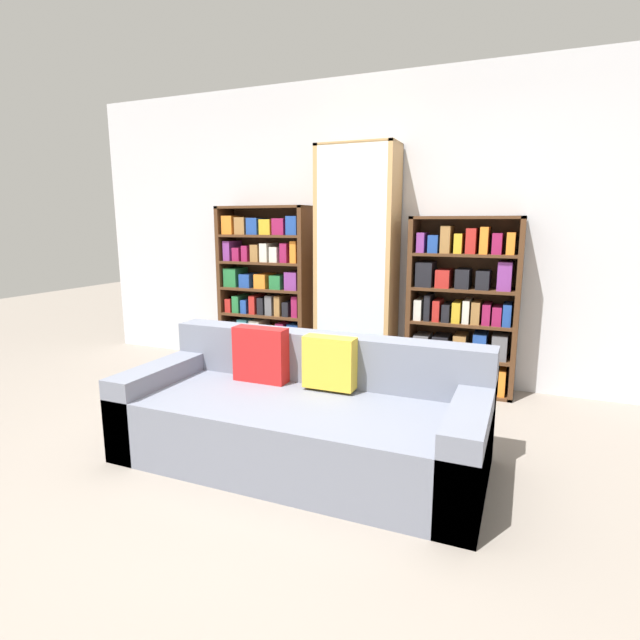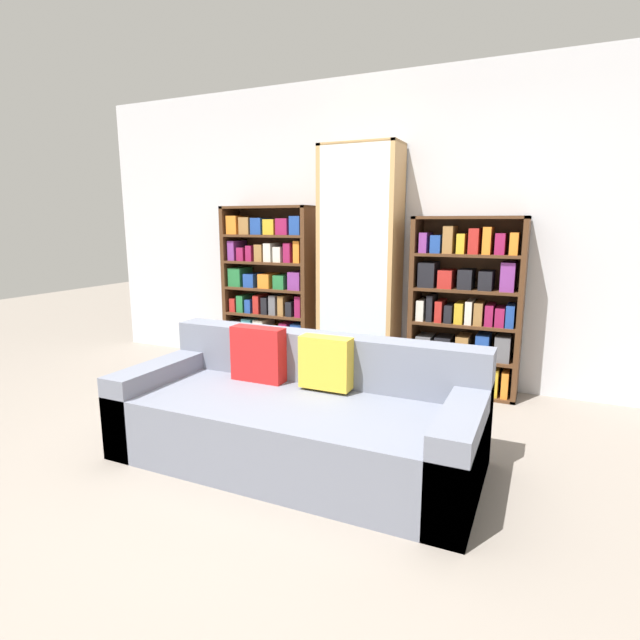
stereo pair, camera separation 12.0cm
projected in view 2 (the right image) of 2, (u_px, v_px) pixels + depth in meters
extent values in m
plane|color=gray|center=(260.00, 488.00, 2.72)|extent=(16.00, 16.00, 0.00)
cube|color=silver|center=(390.00, 231.00, 4.51)|extent=(6.35, 0.06, 2.70)
cube|color=slate|center=(295.00, 430.00, 3.00)|extent=(2.16, 0.94, 0.40)
cube|color=slate|center=(321.00, 357.00, 3.26)|extent=(2.16, 0.20, 0.32)
cube|color=slate|center=(167.00, 397.00, 3.39)|extent=(0.20, 0.94, 0.52)
cube|color=slate|center=(462.00, 451.00, 2.59)|extent=(0.20, 0.94, 0.52)
cube|color=red|center=(258.00, 354.00, 3.27)|extent=(0.36, 0.12, 0.36)
cube|color=gold|center=(326.00, 363.00, 3.07)|extent=(0.32, 0.12, 0.32)
cube|color=#4C2D19|center=(232.00, 286.00, 5.08)|extent=(0.04, 0.32, 1.58)
cube|color=#4C2D19|center=(310.00, 291.00, 4.72)|extent=(0.04, 0.32, 1.58)
cube|color=#4C2D19|center=(268.00, 207.00, 4.75)|extent=(0.92, 0.32, 0.02)
cube|color=#4C2D19|center=(271.00, 365.00, 5.05)|extent=(0.92, 0.32, 0.02)
cube|color=#4C2D19|center=(277.00, 287.00, 5.04)|extent=(0.92, 0.01, 1.58)
cube|color=#4C2D19|center=(271.00, 339.00, 5.00)|extent=(0.84, 0.32, 0.02)
cube|color=#4C2D19|center=(270.00, 314.00, 4.95)|extent=(0.84, 0.32, 0.02)
cube|color=#4C2D19|center=(270.00, 288.00, 4.90)|extent=(0.84, 0.32, 0.02)
cube|color=#4C2D19|center=(269.00, 262.00, 4.85)|extent=(0.84, 0.32, 0.02)
cube|color=#4C2D19|center=(269.00, 236.00, 4.80)|extent=(0.84, 0.32, 0.02)
cube|color=orange|center=(242.00, 353.00, 5.17)|extent=(0.11, 0.24, 0.15)
cube|color=beige|center=(253.00, 353.00, 5.11)|extent=(0.09, 0.24, 0.18)
cube|color=gold|center=(265.00, 355.00, 5.05)|extent=(0.11, 0.24, 0.17)
cube|color=black|center=(276.00, 355.00, 5.00)|extent=(0.10, 0.24, 0.19)
cube|color=#237038|center=(288.00, 357.00, 4.94)|extent=(0.08, 0.24, 0.18)
cube|color=#5B5B60|center=(300.00, 358.00, 4.88)|extent=(0.09, 0.24, 0.19)
cube|color=#5B5B60|center=(241.00, 327.00, 5.11)|extent=(0.10, 0.24, 0.16)
cube|color=teal|center=(252.00, 327.00, 5.06)|extent=(0.11, 0.24, 0.19)
cube|color=beige|center=(264.00, 328.00, 5.00)|extent=(0.11, 0.24, 0.19)
cube|color=orange|center=(276.00, 332.00, 4.95)|extent=(0.10, 0.24, 0.13)
cube|color=#8E1947|center=(288.00, 331.00, 4.89)|extent=(0.08, 0.24, 0.18)
cube|color=#1E4293|center=(301.00, 332.00, 4.83)|extent=(0.12, 0.24, 0.18)
cube|color=#AD231E|center=(239.00, 304.00, 5.08)|extent=(0.06, 0.24, 0.13)
cube|color=#237038|center=(246.00, 303.00, 5.04)|extent=(0.07, 0.24, 0.17)
cube|color=#1E4293|center=(254.00, 305.00, 5.00)|extent=(0.06, 0.24, 0.13)
cube|color=#AD231E|center=(262.00, 303.00, 4.96)|extent=(0.06, 0.24, 0.18)
cube|color=black|center=(270.00, 305.00, 4.92)|extent=(0.06, 0.24, 0.16)
cube|color=#5B5B60|center=(278.00, 304.00, 4.88)|extent=(0.07, 0.24, 0.19)
cube|color=olive|center=(286.00, 305.00, 4.85)|extent=(0.06, 0.24, 0.19)
cube|color=black|center=(294.00, 308.00, 4.82)|extent=(0.06, 0.24, 0.14)
cube|color=#8E1947|center=(303.00, 305.00, 4.77)|extent=(0.06, 0.24, 0.20)
cube|color=#237038|center=(240.00, 277.00, 5.01)|extent=(0.14, 0.24, 0.18)
cube|color=#1E4293|center=(254.00, 280.00, 4.95)|extent=(0.11, 0.24, 0.13)
cube|color=orange|center=(269.00, 280.00, 4.88)|extent=(0.12, 0.24, 0.14)
cube|color=#237038|center=(284.00, 281.00, 4.81)|extent=(0.12, 0.24, 0.13)
cube|color=#7A3384|center=(299.00, 280.00, 4.74)|extent=(0.12, 0.24, 0.17)
cube|color=#7A3384|center=(237.00, 250.00, 4.97)|extent=(0.07, 0.24, 0.19)
cube|color=#8E1947|center=(246.00, 254.00, 4.93)|extent=(0.08, 0.24, 0.13)
cube|color=#8E1947|center=(255.00, 253.00, 4.89)|extent=(0.06, 0.24, 0.15)
cube|color=olive|center=(264.00, 253.00, 4.85)|extent=(0.08, 0.24, 0.16)
cube|color=beige|center=(273.00, 252.00, 4.80)|extent=(0.08, 0.24, 0.18)
cube|color=beige|center=(282.00, 254.00, 4.76)|extent=(0.08, 0.24, 0.14)
cube|color=#8E1947|center=(292.00, 252.00, 4.72)|extent=(0.07, 0.24, 0.18)
cube|color=orange|center=(302.00, 252.00, 4.67)|extent=(0.06, 0.24, 0.20)
cube|color=orange|center=(238.00, 225.00, 4.92)|extent=(0.11, 0.24, 0.18)
cube|color=olive|center=(250.00, 226.00, 4.86)|extent=(0.11, 0.24, 0.16)
cube|color=#1E4293|center=(262.00, 226.00, 4.81)|extent=(0.11, 0.24, 0.16)
cube|color=gold|center=(274.00, 227.00, 4.75)|extent=(0.12, 0.24, 0.14)
cube|color=#8E1947|center=(287.00, 227.00, 4.69)|extent=(0.12, 0.24, 0.15)
cube|color=#1E4293|center=(300.00, 226.00, 4.64)|extent=(0.11, 0.24, 0.17)
cube|color=tan|center=(326.00, 265.00, 4.58)|extent=(0.04, 0.36, 2.09)
cube|color=tan|center=(396.00, 267.00, 4.31)|extent=(0.04, 0.36, 2.09)
cube|color=tan|center=(362.00, 145.00, 4.25)|extent=(0.70, 0.36, 0.02)
cube|color=tan|center=(358.00, 377.00, 4.65)|extent=(0.70, 0.36, 0.02)
cube|color=tan|center=(366.00, 265.00, 4.60)|extent=(0.70, 0.01, 2.09)
cube|color=silver|center=(353.00, 268.00, 4.29)|extent=(0.62, 0.01, 2.07)
cube|color=tan|center=(359.00, 333.00, 4.57)|extent=(0.62, 0.32, 0.02)
cube|color=tan|center=(359.00, 289.00, 4.49)|extent=(0.62, 0.32, 0.02)
cube|color=tan|center=(360.00, 243.00, 4.41)|extent=(0.62, 0.32, 0.02)
cube|color=tan|center=(361.00, 195.00, 4.33)|extent=(0.62, 0.32, 0.02)
cylinder|color=silver|center=(337.00, 369.00, 4.73)|extent=(0.01, 0.01, 0.07)
cone|color=silver|center=(337.00, 362.00, 4.72)|extent=(0.09, 0.09, 0.08)
cylinder|color=silver|center=(350.00, 372.00, 4.66)|extent=(0.01, 0.01, 0.07)
cone|color=silver|center=(350.00, 364.00, 4.64)|extent=(0.09, 0.09, 0.08)
cylinder|color=silver|center=(365.00, 374.00, 4.60)|extent=(0.01, 0.01, 0.07)
cone|color=silver|center=(365.00, 366.00, 4.58)|extent=(0.09, 0.09, 0.08)
cylinder|color=silver|center=(381.00, 375.00, 4.55)|extent=(0.01, 0.01, 0.07)
cone|color=silver|center=(381.00, 367.00, 4.54)|extent=(0.09, 0.09, 0.08)
cylinder|color=silver|center=(338.00, 325.00, 4.66)|extent=(0.01, 0.01, 0.08)
cone|color=silver|center=(338.00, 316.00, 4.64)|extent=(0.09, 0.09, 0.10)
cylinder|color=silver|center=(351.00, 327.00, 4.59)|extent=(0.01, 0.01, 0.08)
cone|color=silver|center=(352.00, 317.00, 4.57)|extent=(0.09, 0.09, 0.10)
cylinder|color=silver|center=(367.00, 328.00, 4.54)|extent=(0.01, 0.01, 0.08)
cone|color=silver|center=(367.00, 318.00, 4.52)|extent=(0.09, 0.09, 0.10)
cylinder|color=silver|center=(381.00, 330.00, 4.46)|extent=(0.01, 0.01, 0.08)
cone|color=silver|center=(381.00, 320.00, 4.44)|extent=(0.09, 0.09, 0.10)
cylinder|color=silver|center=(337.00, 282.00, 4.56)|extent=(0.01, 0.01, 0.08)
cone|color=silver|center=(337.00, 272.00, 4.54)|extent=(0.09, 0.09, 0.10)
cylinder|color=silver|center=(352.00, 283.00, 4.50)|extent=(0.01, 0.01, 0.08)
cone|color=silver|center=(352.00, 273.00, 4.48)|extent=(0.09, 0.09, 0.10)
cylinder|color=silver|center=(366.00, 284.00, 4.43)|extent=(0.01, 0.01, 0.08)
cone|color=silver|center=(367.00, 273.00, 4.41)|extent=(0.09, 0.09, 0.10)
cylinder|color=silver|center=(382.00, 284.00, 4.37)|extent=(0.01, 0.01, 0.08)
cone|color=silver|center=(382.00, 274.00, 4.35)|extent=(0.09, 0.09, 0.10)
cylinder|color=silver|center=(340.00, 237.00, 4.47)|extent=(0.01, 0.01, 0.08)
cone|color=silver|center=(340.00, 228.00, 4.46)|extent=(0.09, 0.09, 0.09)
cylinder|color=silver|center=(361.00, 237.00, 4.41)|extent=(0.01, 0.01, 0.08)
cone|color=silver|center=(361.00, 228.00, 4.40)|extent=(0.09, 0.09, 0.09)
cylinder|color=silver|center=(381.00, 237.00, 4.32)|extent=(0.01, 0.01, 0.08)
cone|color=silver|center=(381.00, 228.00, 4.30)|extent=(0.09, 0.09, 0.09)
cylinder|color=silver|center=(340.00, 190.00, 4.40)|extent=(0.01, 0.01, 0.07)
cone|color=silver|center=(340.00, 180.00, 4.38)|extent=(0.09, 0.09, 0.09)
cylinder|color=silver|center=(362.00, 190.00, 4.34)|extent=(0.01, 0.01, 0.07)
cone|color=silver|center=(362.00, 180.00, 4.32)|extent=(0.09, 0.09, 0.09)
cylinder|color=silver|center=(383.00, 189.00, 4.26)|extent=(0.01, 0.01, 0.07)
cone|color=silver|center=(383.00, 179.00, 4.24)|extent=(0.09, 0.09, 0.09)
cube|color=#4C2D19|center=(415.00, 303.00, 4.32)|extent=(0.04, 0.32, 1.48)
cube|color=#4C2D19|center=(521.00, 310.00, 3.97)|extent=(0.04, 0.32, 1.48)
cube|color=#4C2D19|center=(471.00, 218.00, 4.00)|extent=(0.90, 0.32, 0.02)
cube|color=#4C2D19|center=(461.00, 390.00, 4.28)|extent=(0.90, 0.32, 0.02)
cube|color=#4C2D19|center=(468.00, 304.00, 4.28)|extent=(0.90, 0.01, 1.48)
cube|color=#4C2D19|center=(463.00, 357.00, 4.23)|extent=(0.82, 0.32, 0.02)
cube|color=#4C2D19|center=(465.00, 324.00, 4.17)|extent=(0.82, 0.32, 0.02)
cube|color=#4C2D19|center=(466.00, 290.00, 4.12)|extent=(0.82, 0.32, 0.02)
cube|color=#4C2D19|center=(468.00, 255.00, 4.06)|extent=(0.82, 0.32, 0.02)
cube|color=#7A3384|center=(420.00, 372.00, 4.40)|extent=(0.05, 0.24, 0.21)
cube|color=#5B5B60|center=(429.00, 376.00, 4.37)|extent=(0.06, 0.24, 0.16)
cube|color=#1E4293|center=(438.00, 378.00, 4.34)|extent=(0.06, 0.24, 0.15)
cube|color=#1E4293|center=(447.00, 377.00, 4.30)|extent=(0.05, 0.24, 0.18)
cube|color=#8E1947|center=(456.00, 378.00, 4.27)|extent=(0.05, 0.24, 0.19)
cube|color=beige|center=(466.00, 379.00, 4.24)|extent=(0.05, 0.24, 0.19)
cube|color=#7A3384|center=(476.00, 380.00, 4.20)|extent=(0.05, 0.24, 0.20)
cube|color=#237038|center=(486.00, 380.00, 4.17)|extent=(0.07, 0.24, 0.22)
cube|color=gold|center=(495.00, 380.00, 4.14)|extent=(0.06, 0.24, 0.23)
cube|color=orange|center=(506.00, 382.00, 4.10)|extent=(0.05, 0.24, 0.22)
cube|color=#5B5B60|center=(426.00, 343.00, 4.33)|extent=(0.13, 0.24, 0.15)
cube|color=black|center=(444.00, 345.00, 4.26)|extent=(0.13, 0.24, 0.15)
cube|color=olive|center=(464.00, 345.00, 4.20)|extent=(0.10, 0.24, 0.18)
cube|color=#1E4293|center=(483.00, 346.00, 4.13)|extent=(0.10, 0.24, 0.21)
cube|color=#5B5B60|center=(503.00, 347.00, 4.06)|extent=(0.12, 0.24, 0.21)
cube|color=beige|center=(423.00, 309.00, 4.29)|extent=(0.06, 0.24, 0.17)
cube|color=black|center=(432.00, 307.00, 4.25)|extent=(0.05, 0.24, 0.22)
cube|color=#AD231E|center=(441.00, 310.00, 4.22)|extent=(0.06, 0.24, 0.18)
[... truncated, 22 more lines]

